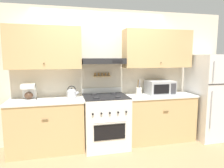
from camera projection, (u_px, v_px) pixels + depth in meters
name	position (u px, v px, depth m)	size (l,w,h in m)	color
ground_plane	(109.00, 152.00, 3.49)	(16.00, 16.00, 0.00)	#937551
wall_back	(103.00, 66.00, 3.85)	(5.20, 0.46, 2.55)	beige
counter_left	(47.00, 125.00, 3.49)	(1.27, 0.62, 0.91)	tan
counter_right	(158.00, 117.00, 3.98)	(1.38, 0.62, 0.91)	tan
stove_range	(106.00, 121.00, 3.67)	(0.79, 0.73, 1.05)	white
refrigerator	(209.00, 96.00, 4.09)	(0.67, 0.79, 1.69)	white
tea_kettle	(72.00, 93.00, 3.54)	(0.22, 0.17, 0.23)	#B7B7BC
coffee_maker	(29.00, 92.00, 3.39)	(0.22, 0.24, 0.28)	white
microwave	(160.00, 87.00, 3.94)	(0.52, 0.40, 0.28)	#ADAFB5
utensil_crock	(139.00, 91.00, 3.83)	(0.11, 0.11, 0.31)	silver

